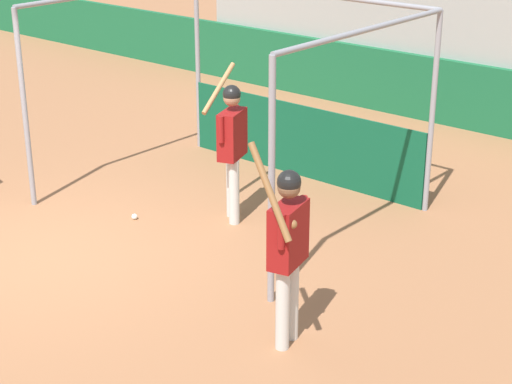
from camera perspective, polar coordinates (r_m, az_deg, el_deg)
ground_plane at (r=10.12m, az=-13.51°, el=-4.14°), size 60.00×60.00×0.00m
outfield_wall at (r=15.25m, az=9.45°, el=7.16°), size 24.00×0.12×1.11m
bleacher_section at (r=16.81m, az=13.41°, el=11.82°), size 8.70×4.00×3.19m
batting_cage at (r=11.52m, az=1.42°, el=5.48°), size 4.10×3.22×2.60m
player_batter at (r=10.43m, az=-1.62°, el=3.49°), size 0.63×0.80×1.87m
player_waiting at (r=7.69m, az=2.13°, el=-3.38°), size 0.56×0.72×2.05m
baseball at (r=10.88m, az=-8.10°, el=-1.64°), size 0.07×0.07×0.07m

